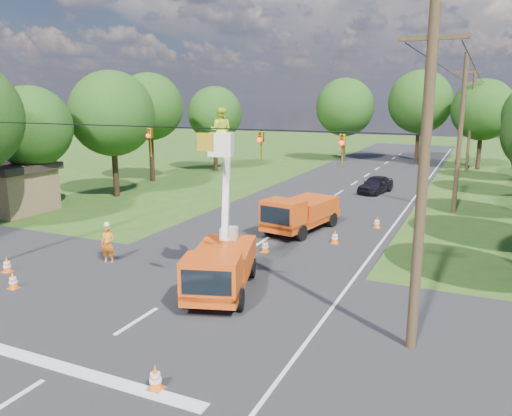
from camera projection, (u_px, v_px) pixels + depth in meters
The scene contains 27 objects.
ground at pixel (319, 206), 34.27m from camera, with size 140.00×140.00×0.00m, color #2B5419.
road_main at pixel (319, 206), 34.27m from camera, with size 12.00×100.00×0.06m, color black.
road_cross at pixel (171, 300), 18.29m from camera, with size 56.00×10.00×0.07m, color black.
stop_bar at pixel (64, 369), 13.68m from camera, with size 9.00×0.45×0.02m, color silver.
edge_line at pixel (403, 214), 32.00m from camera, with size 0.12×90.00×0.02m, color silver.
bucket_truck at pixel (221, 256), 18.68m from camera, with size 3.47×5.64×6.93m.
second_truck at pixel (300, 213), 27.39m from camera, with size 3.02×5.82×2.08m.
ground_worker at pixel (108, 244), 22.30m from camera, with size 0.64×0.42×1.74m, color orange.
distant_car at pixel (376, 184), 38.73m from camera, with size 1.61×4.00×1.36m, color black.
traffic_cone_1 at pixel (155, 378), 12.60m from camera, with size 0.38×0.38×0.71m.
traffic_cone_2 at pixel (265, 246), 23.85m from camera, with size 0.38×0.38×0.71m.
traffic_cone_3 at pixel (335, 237), 25.33m from camera, with size 0.38×0.38×0.71m.
traffic_cone_4 at pixel (13, 280), 19.30m from camera, with size 0.38×0.38×0.71m.
traffic_cone_5 at pixel (7, 265), 21.12m from camera, with size 0.38×0.38×0.71m.
traffic_cone_7 at pixel (377, 222), 28.31m from camera, with size 0.38×0.38×0.71m.
pole_right_near at pixel (423, 178), 13.73m from camera, with size 1.80×0.30×10.00m.
pole_right_mid at pixel (460, 133), 31.49m from camera, with size 1.80×0.30×10.00m.
pole_right_far at pixel (471, 120), 49.25m from camera, with size 1.80×0.30×10.00m.
signal_span at pixel (222, 142), 16.11m from camera, with size 18.00×0.29×1.07m.
shed at pixel (7, 187), 32.35m from camera, with size 5.50×4.50×3.15m.
tree_left_c at pixel (31, 127), 31.80m from camera, with size 5.20×5.20×8.06m.
tree_left_d at pixel (112, 114), 36.37m from camera, with size 6.20×6.20×9.24m.
tree_left_e at pixel (149, 107), 43.24m from camera, with size 5.80×5.80×9.41m.
tree_left_f at pixel (215, 114), 49.70m from camera, with size 5.40×5.40×8.40m.
tree_far_a at pixel (345, 107), 57.16m from camera, with size 6.60×6.60×9.50m.
tree_far_b at pixel (420, 102), 55.55m from camera, with size 7.00×7.00×10.32m.
tree_far_c at pixel (483, 110), 50.41m from camera, with size 6.20×6.20×9.18m.
Camera 1 is at (9.96, -12.27, 7.28)m, focal length 35.00 mm.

